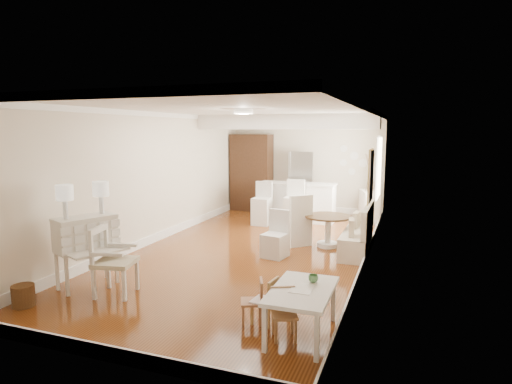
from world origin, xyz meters
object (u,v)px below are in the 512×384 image
Objects in this scene: gustavian_armchair at (115,261)px; bar_stool_left at (262,203)px; kids_chair_a at (252,301)px; kids_chair_c at (284,314)px; slip_chair_far at (295,219)px; sideboard at (369,207)px; secretary_bureau at (87,252)px; bar_stool_right at (294,203)px; fridge at (313,183)px; slip_chair_near at (275,234)px; wicker_basket at (23,296)px; kids_chair_b at (264,300)px; dining_table at (328,231)px; breakfast_counter at (297,202)px; pantry_cabinet at (252,173)px; kids_table at (302,312)px.

gustavian_armchair is 5.26m from bar_stool_left.
kids_chair_c reaches higher than kids_chair_a.
sideboard is (1.26, 2.84, -0.13)m from slip_chair_far.
bar_stool_left is 2.87m from sideboard.
bar_stool_right reaches higher than secretary_bureau.
sideboard is (3.64, 6.39, -0.14)m from secretary_bureau.
slip_chair_far is 0.60× the size of fridge.
secretary_bureau is 3.36m from slip_chair_near.
kids_chair_b is at bearing 11.02° from wicker_basket.
slip_chair_near is (-1.09, 3.08, 0.15)m from kids_chair_c.
fridge is at bearing 107.71° from dining_table.
secretary_bureau is 1.01× the size of bar_stool_left.
kids_chair_b is at bearing -82.15° from fridge.
dining_table is at bearing 63.70° from slip_chair_near.
secretary_bureau reaches higher than breakfast_counter.
secretary_bureau is 2.88m from kids_chair_a.
wicker_basket is at bearing -136.09° from sideboard.
pantry_cabinet is at bearing 126.30° from slip_chair_near.
kids_table is at bearing 7.23° from wicker_basket.
gustavian_armchair is at bearing -94.66° from bar_stool_left.
kids_table is 0.56× the size of breakfast_counter.
sideboard reaches higher than kids_chair_c.
pantry_cabinet reaches higher than breakfast_counter.
pantry_cabinet reaches higher than kids_chair_a.
wicker_basket is at bearing 14.76° from slip_chair_far.
kids_table is at bearing 16.29° from secretary_bureau.
breakfast_counter is at bearing 118.87° from dining_table.
dining_table reaches higher than kids_chair_b.
wicker_basket is 0.26× the size of bar_stool_right.
gustavian_armchair reaches higher than slip_chair_near.
pantry_cabinet reaches higher than gustavian_armchair.
bar_stool_right is 0.65× the size of fridge.
bar_stool_left reaches higher than wicker_basket.
bar_stool_right is (-0.96, 5.61, 0.30)m from kids_chair_a.
kids_chair_b is (-0.52, 0.16, 0.01)m from kids_table.
bar_stool_left is at bearing -116.97° from fridge.
slip_chair_near is 0.50× the size of fridge.
kids_table is at bearing -83.72° from dining_table.
pantry_cabinet is at bearing 178.46° from kids_chair_a.
breakfast_counter is at bearing -32.43° from pantry_cabinet.
kids_table is at bearing -56.23° from slip_chair_near.
sideboard reaches higher than kids_chair_a.
gustavian_armchair is 3.08m from slip_chair_near.
kids_chair_b is 6.71m from sideboard.
slip_chair_far is 2.04m from bar_stool_left.
bar_stool_left reaches higher than kids_table.
fridge is at bearing -165.26° from kids_chair_b.
bar_stool_right is at bearing 70.61° from wicker_basket.
dining_table is 1.36m from slip_chair_near.
wicker_basket is 0.34× the size of sideboard.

